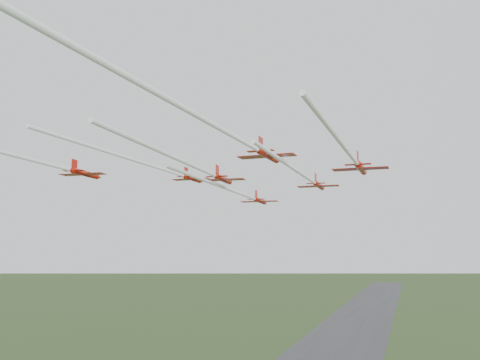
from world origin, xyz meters
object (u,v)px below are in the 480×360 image
(jet_row3_left, at_px, (43,163))
(jet_row3_right, at_px, (352,157))
(jet_row2_left, at_px, (162,169))
(jet_row3_mid, at_px, (201,169))
(jet_row2_right, at_px, (307,178))
(jet_row4_right, at_px, (222,129))
(jet_lead, at_px, (243,194))

(jet_row3_left, distance_m, jet_row3_right, 48.90)
(jet_row2_left, relative_size, jet_row3_left, 1.03)
(jet_row2_left, bearing_deg, jet_row3_mid, -44.14)
(jet_row2_right, relative_size, jet_row4_right, 0.78)
(jet_row3_mid, bearing_deg, jet_row2_left, 132.30)
(jet_row3_right, bearing_deg, jet_row2_left, 159.18)
(jet_row3_left, bearing_deg, jet_row3_mid, 4.84)
(jet_row3_mid, distance_m, jet_row3_right, 22.68)
(jet_row3_left, height_order, jet_row3_right, jet_row3_left)
(jet_row2_right, bearing_deg, jet_row3_left, -154.34)
(jet_row2_right, relative_size, jet_row3_mid, 1.01)
(jet_row2_right, xyz_separation_m, jet_row4_right, (-2.97, -35.47, 0.75))
(jet_row2_left, distance_m, jet_row3_right, 38.77)
(jet_row2_right, height_order, jet_row3_left, jet_row3_left)
(jet_lead, relative_size, jet_row3_right, 1.20)
(jet_lead, relative_size, jet_row3_mid, 1.18)
(jet_row4_right, bearing_deg, jet_row2_right, 88.14)
(jet_row3_mid, bearing_deg, jet_row2_right, 46.43)
(jet_row3_left, distance_m, jet_row4_right, 40.42)
(jet_row3_left, xyz_separation_m, jet_row3_mid, (26.21, 3.21, -1.87))
(jet_row2_left, relative_size, jet_row2_right, 1.12)
(jet_row2_left, height_order, jet_row3_right, jet_row2_left)
(jet_row3_right, xyz_separation_m, jet_row4_right, (-12.21, -18.88, 0.48))
(jet_row2_right, height_order, jet_row4_right, jet_row4_right)
(jet_row2_right, bearing_deg, jet_row2_left, -175.30)
(jet_row2_left, relative_size, jet_row3_mid, 1.13)
(jet_row4_right, bearing_deg, jet_row3_left, 157.98)
(jet_row2_right, relative_size, jet_row3_right, 1.02)
(jet_row2_right, distance_m, jet_row3_left, 43.72)
(jet_row2_left, bearing_deg, jet_row3_left, -126.89)
(jet_row2_right, height_order, jet_row3_mid, jet_row2_right)
(jet_row2_left, distance_m, jet_row4_right, 41.10)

